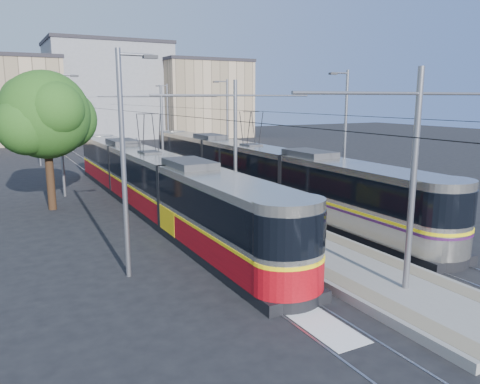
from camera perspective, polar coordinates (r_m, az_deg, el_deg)
ground at (r=19.26m, az=10.61°, el=-8.11°), size 160.00×160.00×0.00m
platform at (r=33.73m, az=-7.63°, el=0.66°), size 4.00×50.00×0.30m
tactile_strip_left at (r=33.23m, az=-9.98°, el=0.70°), size 0.70×50.00×0.01m
tactile_strip_right at (r=34.22m, az=-5.36°, el=1.13°), size 0.70×50.00×0.01m
rails at (r=33.75m, az=-7.62°, el=0.44°), size 8.71×70.00×0.03m
track_arrow at (r=15.02m, az=6.85°, el=-13.75°), size 1.20×5.00×0.01m
tram_left at (r=27.32m, az=-10.84°, el=1.36°), size 2.43×30.25×5.50m
tram_right at (r=31.07m, az=1.34°, el=3.04°), size 2.43×32.25×5.50m
catenary at (r=30.55m, az=-5.95°, el=7.87°), size 9.20×70.00×7.00m
street_lamps at (r=36.99m, az=-9.99°, el=7.83°), size 15.18×38.22×8.00m
shelter at (r=30.72m, az=-4.72°, el=2.01°), size 0.74×1.03×2.07m
tree at (r=28.92m, az=-22.05°, el=8.55°), size 5.44×5.03×7.91m
building_centre at (r=80.04m, az=-15.75°, el=11.82°), size 18.36×14.28×15.10m
building_right at (r=78.67m, az=-4.52°, el=11.28°), size 14.28×10.20×12.51m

